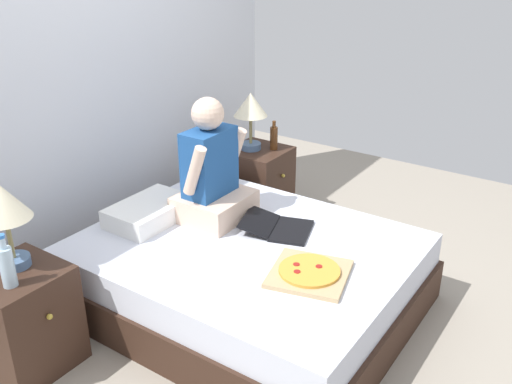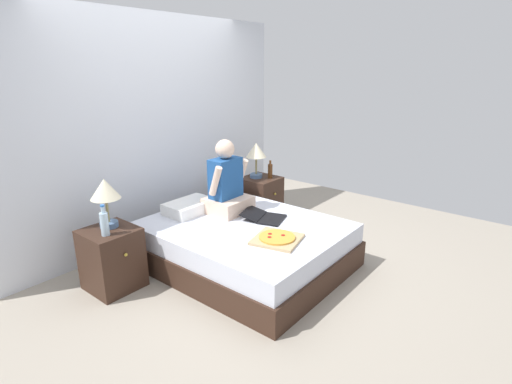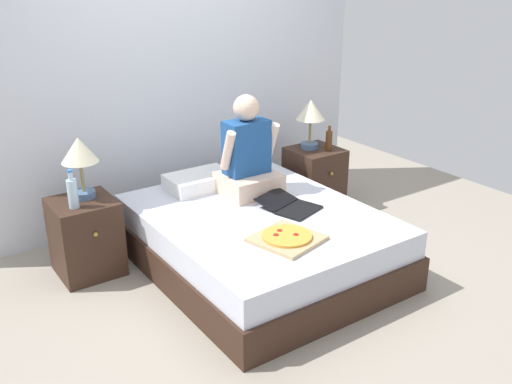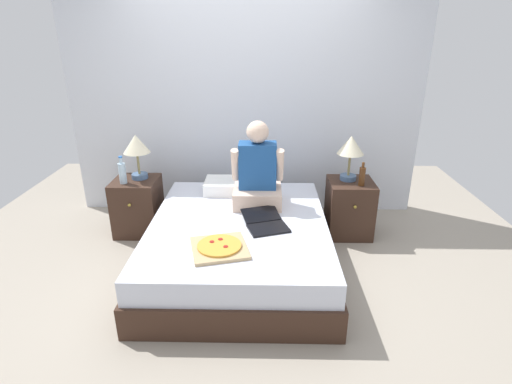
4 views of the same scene
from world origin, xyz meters
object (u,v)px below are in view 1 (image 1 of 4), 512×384
nightstand_right (258,183)px  pizza_box (309,273)px  lamp_on_left_nightstand (4,208)px  person_seated (212,175)px  bed (248,275)px  lamp_on_right_nightstand (251,109)px  laptop (281,228)px  beer_bottle (274,138)px  water_bottle (7,266)px  nightstand_left (24,319)px

nightstand_right → pizza_box: 1.66m
lamp_on_left_nightstand → person_seated: bearing=-15.4°
bed → lamp_on_right_nightstand: 1.44m
person_seated → laptop: person_seated is taller
person_seated → laptop: size_ratio=1.58×
nightstand_right → laptop: size_ratio=1.16×
pizza_box → bed: bearing=76.6°
person_seated → pizza_box: person_seated is taller
person_seated → laptop: 0.54m
lamp_on_left_nightstand → laptop: size_ratio=0.91×
lamp_on_right_nightstand → person_seated: size_ratio=0.58×
beer_bottle → person_seated: (-1.00, -0.18, 0.07)m
water_bottle → nightstand_right: 2.28m
bed → nightstand_left: bearing=148.8°
nightstand_left → bed: bearing=-31.2°
bed → lamp_on_right_nightstand: bearing=33.9°
bed → nightstand_right: (1.08, 0.66, 0.06)m
laptop → lamp_on_left_nightstand: bearing=148.0°
laptop → pizza_box: 0.52m
lamp_on_left_nightstand → person_seated: 1.25m
nightstand_right → lamp_on_right_nightstand: lamp_on_right_nightstand is taller
nightstand_right → beer_bottle: beer_bottle is taller
bed → pizza_box: (-0.12, -0.48, 0.25)m
nightstand_right → lamp_on_right_nightstand: size_ratio=1.27×
person_seated → pizza_box: bearing=-107.3°
water_bottle → bed: bearing=-26.0°
lamp_on_right_nightstand → pizza_box: 1.72m
lamp_on_left_nightstand → nightstand_right: 2.21m
person_seated → nightstand_right: bearing=16.7°
lamp_on_left_nightstand → laptop: 1.56m
pizza_box → nightstand_left: bearing=130.4°
water_bottle → pizza_box: size_ratio=0.57×
lamp_on_left_nightstand → beer_bottle: lamp_on_left_nightstand is taller
beer_bottle → pizza_box: 1.65m
lamp_on_left_nightstand → nightstand_right: (2.13, -0.05, -0.61)m
pizza_box → laptop: bearing=48.9°
beer_bottle → laptop: size_ratio=0.47×
beer_bottle → lamp_on_left_nightstand: bearing=176.1°
nightstand_left → pizza_box: bearing=-49.6°
lamp_on_right_nightstand → person_seated: bearing=-159.9°
person_seated → laptop: (0.08, -0.47, -0.27)m
bed → laptop: (0.23, -0.09, 0.25)m
bed → water_bottle: 1.37m
nightstand_left → water_bottle: 0.41m
water_bottle → laptop: (1.39, -0.66, -0.21)m
nightstand_left → pizza_box: size_ratio=1.17×
nightstand_right → beer_bottle: size_ratio=2.48×
beer_bottle → pizza_box: bearing=-140.7°
bed → person_seated: size_ratio=2.44×
nightstand_left → lamp_on_left_nightstand: size_ratio=1.27×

